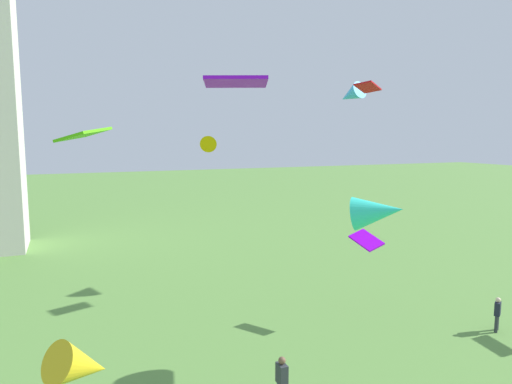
{
  "coord_description": "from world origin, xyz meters",
  "views": [
    {
      "loc": [
        -7.79,
        2.57,
        8.7
      ],
      "look_at": [
        -0.44,
        19.86,
        6.41
      ],
      "focal_mm": 31.68,
      "sensor_mm": 36.0,
      "label": 1
    }
  ],
  "objects_px": {
    "person_4": "(497,312)",
    "kite_flying_3": "(82,366)",
    "kite_flying_1": "(351,95)",
    "kite_flying_6": "(84,134)",
    "kite_flying_4": "(368,87)",
    "kite_flying_0": "(378,212)",
    "kite_flying_10": "(236,82)",
    "kite_flying_7": "(366,240)",
    "person_2": "(282,379)",
    "kite_flying_5": "(209,142)"
  },
  "relations": [
    {
      "from": "kite_flying_1",
      "to": "person_2",
      "type": "bearing_deg",
      "value": 35.69
    },
    {
      "from": "person_2",
      "to": "kite_flying_7",
      "type": "relative_size",
      "value": 1.2
    },
    {
      "from": "kite_flying_1",
      "to": "kite_flying_10",
      "type": "distance_m",
      "value": 18.43
    },
    {
      "from": "person_4",
      "to": "kite_flying_7",
      "type": "relative_size",
      "value": 1.08
    },
    {
      "from": "kite_flying_3",
      "to": "kite_flying_5",
      "type": "distance_m",
      "value": 13.63
    },
    {
      "from": "person_2",
      "to": "kite_flying_0",
      "type": "height_order",
      "value": "kite_flying_0"
    },
    {
      "from": "kite_flying_7",
      "to": "kite_flying_0",
      "type": "bearing_deg",
      "value": -43.23
    },
    {
      "from": "kite_flying_7",
      "to": "kite_flying_10",
      "type": "distance_m",
      "value": 12.84
    },
    {
      "from": "person_4",
      "to": "kite_flying_7",
      "type": "xyz_separation_m",
      "value": [
        -4.63,
        3.52,
        2.98
      ]
    },
    {
      "from": "kite_flying_6",
      "to": "person_4",
      "type": "bearing_deg",
      "value": -62.39
    },
    {
      "from": "kite_flying_3",
      "to": "kite_flying_5",
      "type": "xyz_separation_m",
      "value": [
        6.43,
        10.96,
        4.94
      ]
    },
    {
      "from": "kite_flying_1",
      "to": "kite_flying_10",
      "type": "xyz_separation_m",
      "value": [
        -12.6,
        -13.39,
        -1.28
      ]
    },
    {
      "from": "kite_flying_0",
      "to": "kite_flying_5",
      "type": "distance_m",
      "value": 9.15
    },
    {
      "from": "kite_flying_7",
      "to": "kite_flying_4",
      "type": "bearing_deg",
      "value": 132.99
    },
    {
      "from": "person_4",
      "to": "kite_flying_6",
      "type": "xyz_separation_m",
      "value": [
        -16.96,
        2.64,
        7.9
      ]
    },
    {
      "from": "kite_flying_1",
      "to": "kite_flying_10",
      "type": "height_order",
      "value": "kite_flying_1"
    },
    {
      "from": "person_2",
      "to": "kite_flying_4",
      "type": "height_order",
      "value": "kite_flying_4"
    },
    {
      "from": "kite_flying_6",
      "to": "kite_flying_7",
      "type": "xyz_separation_m",
      "value": [
        12.33,
        0.88,
        -4.92
      ]
    },
    {
      "from": "kite_flying_4",
      "to": "kite_flying_6",
      "type": "height_order",
      "value": "kite_flying_4"
    },
    {
      "from": "kite_flying_1",
      "to": "kite_flying_7",
      "type": "distance_m",
      "value": 10.62
    },
    {
      "from": "kite_flying_1",
      "to": "kite_flying_6",
      "type": "xyz_separation_m",
      "value": [
        -15.88,
        -7.57,
        -2.52
      ]
    },
    {
      "from": "kite_flying_1",
      "to": "kite_flying_3",
      "type": "distance_m",
      "value": 22.55
    },
    {
      "from": "kite_flying_0",
      "to": "kite_flying_1",
      "type": "bearing_deg",
      "value": 17.89
    },
    {
      "from": "kite_flying_0",
      "to": "kite_flying_3",
      "type": "distance_m",
      "value": 11.47
    },
    {
      "from": "kite_flying_0",
      "to": "kite_flying_4",
      "type": "xyz_separation_m",
      "value": [
        4.98,
        7.55,
        5.59
      ]
    },
    {
      "from": "kite_flying_10",
      "to": "kite_flying_4",
      "type": "bearing_deg",
      "value": -117.16
    },
    {
      "from": "person_2",
      "to": "kite_flying_5",
      "type": "relative_size",
      "value": 1.17
    },
    {
      "from": "kite_flying_10",
      "to": "kite_flying_1",
      "type": "bearing_deg",
      "value": -112.62
    },
    {
      "from": "kite_flying_7",
      "to": "kite_flying_3",
      "type": "bearing_deg",
      "value": -74.2
    },
    {
      "from": "kite_flying_4",
      "to": "kite_flying_1",
      "type": "bearing_deg",
      "value": -133.41
    },
    {
      "from": "kite_flying_6",
      "to": "kite_flying_7",
      "type": "height_order",
      "value": "kite_flying_6"
    },
    {
      "from": "person_4",
      "to": "kite_flying_4",
      "type": "bearing_deg",
      "value": 70.66
    },
    {
      "from": "person_4",
      "to": "kite_flying_3",
      "type": "distance_m",
      "value": 17.94
    },
    {
      "from": "kite_flying_5",
      "to": "kite_flying_7",
      "type": "relative_size",
      "value": 1.02
    },
    {
      "from": "kite_flying_3",
      "to": "kite_flying_7",
      "type": "distance_m",
      "value": 14.48
    },
    {
      "from": "kite_flying_1",
      "to": "kite_flying_3",
      "type": "bearing_deg",
      "value": 26.91
    },
    {
      "from": "kite_flying_6",
      "to": "kite_flying_7",
      "type": "distance_m",
      "value": 13.3
    },
    {
      "from": "kite_flying_10",
      "to": "person_2",
      "type": "bearing_deg",
      "value": -120.55
    },
    {
      "from": "kite_flying_3",
      "to": "kite_flying_6",
      "type": "distance_m",
      "value": 7.88
    },
    {
      "from": "kite_flying_3",
      "to": "kite_flying_0",
      "type": "bearing_deg",
      "value": -104.95
    },
    {
      "from": "kite_flying_0",
      "to": "kite_flying_5",
      "type": "bearing_deg",
      "value": 76.36
    },
    {
      "from": "person_2",
      "to": "person_4",
      "type": "relative_size",
      "value": 1.11
    },
    {
      "from": "person_2",
      "to": "kite_flying_4",
      "type": "bearing_deg",
      "value": -46.07
    },
    {
      "from": "kite_flying_10",
      "to": "person_4",
      "type": "bearing_deg",
      "value": -146.24
    },
    {
      "from": "kite_flying_1",
      "to": "kite_flying_10",
      "type": "relative_size",
      "value": 1.11
    },
    {
      "from": "kite_flying_3",
      "to": "kite_flying_4",
      "type": "xyz_separation_m",
      "value": [
        15.71,
        10.86,
        7.94
      ]
    },
    {
      "from": "person_4",
      "to": "kite_flying_3",
      "type": "relative_size",
      "value": 0.8
    },
    {
      "from": "kite_flying_5",
      "to": "kite_flying_1",
      "type": "bearing_deg",
      "value": -145.22
    },
    {
      "from": "person_2",
      "to": "kite_flying_1",
      "type": "distance_m",
      "value": 18.73
    },
    {
      "from": "kite_flying_3",
      "to": "kite_flying_6",
      "type": "relative_size",
      "value": 0.95
    }
  ]
}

